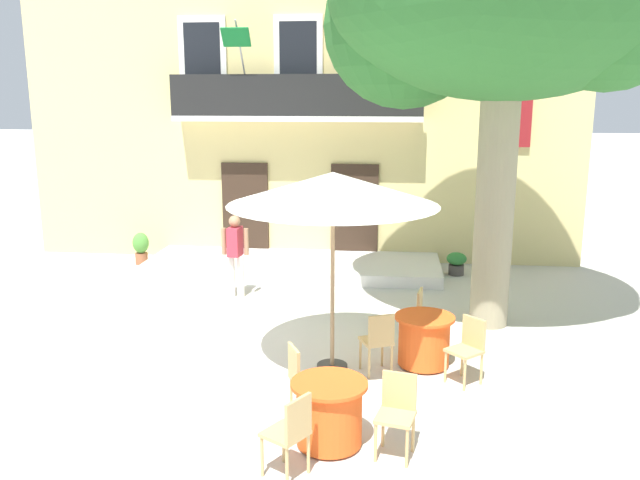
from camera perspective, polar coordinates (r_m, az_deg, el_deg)
The scene contains 16 objects.
ground_plane at distance 10.99m, azimuth -5.95°, elevation -8.07°, with size 120.00×120.00×0.00m, color beige.
building_facade at distance 17.16m, azimuth -0.88°, elevation 12.22°, with size 13.00×5.09×7.50m.
entrance_step_platform at distance 14.59m, azimuth -2.38°, elevation -2.26°, with size 6.50×2.19×0.25m, color silver.
plane_tree at distance 11.18m, azimuth 15.52°, elevation 19.48°, with size 5.74×5.04×7.11m.
cafe_table_near_tree at distance 7.53m, azimuth 0.81°, elevation -14.87°, with size 0.86×0.86×0.76m.
cafe_chair_near_tree_0 at distance 8.09m, azimuth -1.56°, elevation -11.77°, with size 0.53×0.53×0.91m.
cafe_chair_near_tree_1 at distance 6.91m, azimuth -2.59°, elevation -16.29°, with size 0.55×0.55×0.91m.
cafe_chair_near_tree_2 at distance 7.36m, azimuth 6.74°, elevation -14.45°, with size 0.48×0.48×0.91m.
cafe_table_middle at distance 9.66m, azimuth 9.08°, elevation -8.64°, with size 0.86×0.86×0.76m.
cafe_chair_middle_0 at distance 9.25m, azimuth 5.12°, elevation -8.60°, with size 0.53×0.53×0.91m.
cafe_chair_middle_1 at distance 9.20m, azimuth 12.83°, elevation -9.00°, with size 0.57×0.57×0.91m.
cafe_chair_middle_2 at distance 10.32m, azimuth 9.25°, elevation -6.43°, with size 0.46×0.46×0.91m.
cafe_umbrella at distance 8.83m, azimuth 1.13°, elevation 4.43°, with size 2.90×2.90×2.85m.
ground_planter_left at distance 15.68m, azimuth -15.39°, elevation -0.57°, with size 0.37×0.37×0.75m.
ground_planter_right at distance 14.56m, azimuth 11.84°, elevation -1.92°, with size 0.43×0.43×0.50m.
pedestrian_near_entrance at distance 12.67m, azimuth -7.41°, elevation -0.99°, with size 0.53×0.36×1.61m.
Camera 1 is at (2.27, -10.03, 3.87)m, focal length 36.60 mm.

